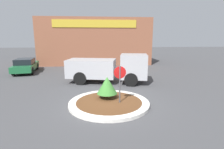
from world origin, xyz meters
name	(u,v)px	position (x,y,z in m)	size (l,w,h in m)	color
ground_plane	(109,104)	(0.00, 0.00, 0.00)	(120.00, 120.00, 0.00)	#474749
traffic_island	(109,103)	(0.00, 0.00, 0.08)	(4.13, 4.13, 0.16)	silver
stop_sign	(120,79)	(0.53, -0.17, 1.38)	(0.61, 0.07, 2.03)	#4C4C51
island_shrub	(107,85)	(-0.07, 0.52, 0.89)	(1.10, 1.10, 1.19)	brown
utility_truck	(108,68)	(0.28, 4.60, 1.16)	(6.26, 3.16, 2.20)	#B2B2B7
storefront_building	(95,41)	(-0.69, 15.97, 2.94)	(14.16, 6.07, 5.88)	#93563D
parked_sedan_green	(26,65)	(-7.69, 9.53, 0.72)	(2.51, 4.97, 1.40)	#1E6638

